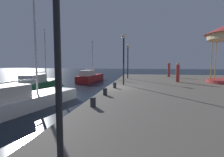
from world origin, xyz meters
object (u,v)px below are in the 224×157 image
(lamp_post_near_edge, at_px, (56,3))
(lamp_post_far_end, at_px, (128,55))
(sailboat_red, at_px, (90,77))
(bollard_south, at_px, (105,92))
(sailboat_white, at_px, (19,100))
(lamp_post_mid_promenade, at_px, (124,50))
(person_near_carousel, at_px, (178,73))
(person_by_the_water, at_px, (169,70))
(sailboat_green, at_px, (40,83))
(bollard_north, at_px, (115,85))
(bollard_center, at_px, (93,102))

(lamp_post_near_edge, bearing_deg, lamp_post_far_end, 90.42)
(sailboat_red, distance_m, bollard_south, 14.87)
(sailboat_white, relative_size, lamp_post_mid_promenade, 1.81)
(bollard_south, distance_m, person_near_carousel, 9.59)
(person_by_the_water, bearing_deg, lamp_post_mid_promenade, -118.19)
(sailboat_white, bearing_deg, person_near_carousel, 41.57)
(sailboat_green, height_order, bollard_south, sailboat_green)
(sailboat_green, distance_m, bollard_north, 9.08)
(lamp_post_mid_promenade, relative_size, bollard_north, 10.50)
(sailboat_green, bearing_deg, sailboat_red, 66.99)
(bollard_north, distance_m, person_near_carousel, 7.31)
(lamp_post_near_edge, distance_m, person_by_the_water, 21.67)
(bollard_south, relative_size, bollard_north, 1.00)
(sailboat_white, height_order, sailboat_red, sailboat_white)
(sailboat_white, bearing_deg, lamp_post_mid_promenade, 48.65)
(lamp_post_far_end, bearing_deg, lamp_post_mid_promenade, -88.96)
(sailboat_green, height_order, lamp_post_far_end, sailboat_green)
(bollard_center, bearing_deg, lamp_post_far_end, 88.22)
(sailboat_green, height_order, lamp_post_near_edge, sailboat_green)
(sailboat_green, distance_m, person_near_carousel, 13.69)
(lamp_post_near_edge, height_order, bollard_north, lamp_post_near_edge)
(bollard_north, bearing_deg, lamp_post_far_end, 87.51)
(lamp_post_near_edge, distance_m, person_near_carousel, 15.68)
(person_near_carousel, bearing_deg, bollard_south, -124.70)
(lamp_post_far_end, distance_m, person_near_carousel, 6.04)
(sailboat_green, distance_m, sailboat_red, 7.95)
(lamp_post_far_end, xyz_separation_m, person_by_the_water, (5.07, 3.39, -1.83))
(sailboat_red, xyz_separation_m, bollard_center, (5.07, -16.69, 0.38))
(bollard_north, distance_m, bollard_center, 5.62)
(lamp_post_far_end, xyz_separation_m, bollard_center, (-0.42, -13.43, -2.54))
(sailboat_green, relative_size, person_by_the_water, 3.50)
(sailboat_red, xyz_separation_m, bollard_north, (5.15, -11.08, 0.38))
(lamp_post_mid_promenade, xyz_separation_m, person_near_carousel, (4.88, 3.03, -2.01))
(sailboat_white, distance_m, bollard_south, 4.81)
(sailboat_green, bearing_deg, bollard_center, -48.88)
(sailboat_green, relative_size, bollard_north, 17.01)
(bollard_north, height_order, person_by_the_water, person_by_the_water)
(bollard_south, distance_m, person_by_the_water, 15.16)
(bollard_north, relative_size, person_by_the_water, 0.21)
(bollard_south, xyz_separation_m, bollard_north, (0.12, 2.91, 0.00))
(lamp_post_far_end, xyz_separation_m, person_near_carousel, (4.99, -2.85, -1.87))
(lamp_post_mid_promenade, distance_m, person_near_carousel, 6.09)
(bollard_south, bearing_deg, bollard_center, -89.10)
(sailboat_green, relative_size, bollard_south, 17.01)
(sailboat_white, xyz_separation_m, lamp_post_near_edge, (5.25, -5.80, 3.12))
(lamp_post_far_end, height_order, bollard_south, lamp_post_far_end)
(sailboat_white, height_order, sailboat_green, sailboat_white)
(person_by_the_water, bearing_deg, sailboat_red, -179.37)
(bollard_center, bearing_deg, sailboat_white, 161.17)
(lamp_post_far_end, xyz_separation_m, bollard_south, (-0.46, -10.72, -2.54))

